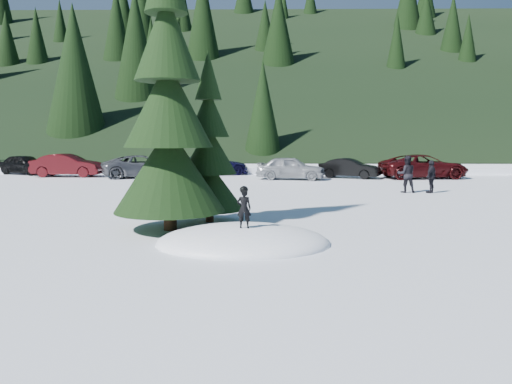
{
  "coord_description": "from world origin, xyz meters",
  "views": [
    {
      "loc": [
        0.5,
        -12.52,
        2.79
      ],
      "look_at": [
        0.3,
        2.01,
        1.1
      ],
      "focal_mm": 35.0,
      "sensor_mm": 36.0,
      "label": 1
    }
  ],
  "objects_px": {
    "car_1": "(68,165)",
    "car_6": "(424,166)",
    "child_skier": "(244,208)",
    "car_3": "(213,165)",
    "adult_0": "(406,174)",
    "adult_1": "(431,177)",
    "spruce_short": "(209,156)",
    "car_5": "(349,168)",
    "car_0": "(25,164)",
    "car_4": "(291,168)",
    "car_2": "(143,166)",
    "spruce_tall": "(168,115)"
  },
  "relations": [
    {
      "from": "adult_1",
      "to": "car_0",
      "type": "relative_size",
      "value": 0.38
    },
    {
      "from": "adult_0",
      "to": "car_1",
      "type": "height_order",
      "value": "adult_0"
    },
    {
      "from": "adult_1",
      "to": "car_1",
      "type": "relative_size",
      "value": 0.34
    },
    {
      "from": "car_1",
      "to": "car_2",
      "type": "relative_size",
      "value": 0.88
    },
    {
      "from": "car_1",
      "to": "spruce_tall",
      "type": "bearing_deg",
      "value": -149.57
    },
    {
      "from": "car_4",
      "to": "adult_0",
      "type": "bearing_deg",
      "value": -132.64
    },
    {
      "from": "car_1",
      "to": "car_5",
      "type": "distance_m",
      "value": 18.4
    },
    {
      "from": "car_1",
      "to": "car_2",
      "type": "xyz_separation_m",
      "value": [
        5.07,
        -0.4,
        -0.03
      ]
    },
    {
      "from": "adult_1",
      "to": "car_5",
      "type": "height_order",
      "value": "adult_1"
    },
    {
      "from": "adult_0",
      "to": "car_5",
      "type": "relative_size",
      "value": 0.47
    },
    {
      "from": "adult_0",
      "to": "car_5",
      "type": "distance_m",
      "value": 8.05
    },
    {
      "from": "child_skier",
      "to": "adult_0",
      "type": "distance_m",
      "value": 13.82
    },
    {
      "from": "car_4",
      "to": "car_6",
      "type": "relative_size",
      "value": 0.77
    },
    {
      "from": "adult_1",
      "to": "car_3",
      "type": "xyz_separation_m",
      "value": [
        -11.45,
        10.45,
        -0.07
      ]
    },
    {
      "from": "car_1",
      "to": "car_6",
      "type": "bearing_deg",
      "value": -90.95
    },
    {
      "from": "adult_0",
      "to": "car_2",
      "type": "xyz_separation_m",
      "value": [
        -14.67,
        8.34,
        -0.17
      ]
    },
    {
      "from": "child_skier",
      "to": "car_3",
      "type": "bearing_deg",
      "value": -83.59
    },
    {
      "from": "spruce_short",
      "to": "car_2",
      "type": "height_order",
      "value": "spruce_short"
    },
    {
      "from": "spruce_tall",
      "to": "car_1",
      "type": "xyz_separation_m",
      "value": [
        -10.16,
        18.3,
        -2.57
      ]
    },
    {
      "from": "child_skier",
      "to": "car_2",
      "type": "distance_m",
      "value": 21.35
    },
    {
      "from": "car_0",
      "to": "car_4",
      "type": "xyz_separation_m",
      "value": [
        18.32,
        -3.73,
        0.02
      ]
    },
    {
      "from": "adult_0",
      "to": "car_6",
      "type": "relative_size",
      "value": 0.33
    },
    {
      "from": "spruce_tall",
      "to": "adult_1",
      "type": "relative_size",
      "value": 5.5
    },
    {
      "from": "spruce_tall",
      "to": "spruce_short",
      "type": "relative_size",
      "value": 1.6
    },
    {
      "from": "child_skier",
      "to": "adult_0",
      "type": "xyz_separation_m",
      "value": [
        7.34,
        11.71,
        -0.08
      ]
    },
    {
      "from": "spruce_short",
      "to": "car_3",
      "type": "bearing_deg",
      "value": 95.4
    },
    {
      "from": "spruce_short",
      "to": "child_skier",
      "type": "distance_m",
      "value": 3.92
    },
    {
      "from": "adult_1",
      "to": "car_2",
      "type": "distance_m",
      "value": 17.95
    },
    {
      "from": "spruce_short",
      "to": "car_0",
      "type": "relative_size",
      "value": 1.32
    },
    {
      "from": "car_2",
      "to": "car_6",
      "type": "distance_m",
      "value": 17.99
    },
    {
      "from": "spruce_tall",
      "to": "car_6",
      "type": "height_order",
      "value": "spruce_tall"
    },
    {
      "from": "child_skier",
      "to": "car_1",
      "type": "relative_size",
      "value": 0.21
    },
    {
      "from": "spruce_short",
      "to": "car_2",
      "type": "distance_m",
      "value": 17.65
    },
    {
      "from": "car_2",
      "to": "car_4",
      "type": "bearing_deg",
      "value": -121.4
    },
    {
      "from": "spruce_short",
      "to": "adult_1",
      "type": "xyz_separation_m",
      "value": [
        9.71,
        7.99,
        -1.32
      ]
    },
    {
      "from": "adult_0",
      "to": "car_4",
      "type": "relative_size",
      "value": 0.42
    },
    {
      "from": "spruce_tall",
      "to": "car_4",
      "type": "height_order",
      "value": "spruce_tall"
    },
    {
      "from": "car_0",
      "to": "car_1",
      "type": "xyz_separation_m",
      "value": [
        3.73,
        -1.85,
        0.06
      ]
    },
    {
      "from": "spruce_short",
      "to": "car_1",
      "type": "height_order",
      "value": "spruce_short"
    },
    {
      "from": "adult_0",
      "to": "car_1",
      "type": "distance_m",
      "value": 21.59
    },
    {
      "from": "spruce_tall",
      "to": "adult_1",
      "type": "height_order",
      "value": "spruce_tall"
    },
    {
      "from": "spruce_tall",
      "to": "car_0",
      "type": "xyz_separation_m",
      "value": [
        -13.89,
        20.15,
        -2.63
      ]
    },
    {
      "from": "spruce_short",
      "to": "car_3",
      "type": "xyz_separation_m",
      "value": [
        -1.74,
        18.44,
        -1.39
      ]
    },
    {
      "from": "car_4",
      "to": "car_1",
      "type": "bearing_deg",
      "value": 93.16
    },
    {
      "from": "car_2",
      "to": "spruce_tall",
      "type": "bearing_deg",
      "value": 173.3
    },
    {
      "from": "spruce_tall",
      "to": "car_3",
      "type": "bearing_deg",
      "value": 92.15
    },
    {
      "from": "spruce_tall",
      "to": "car_4",
      "type": "distance_m",
      "value": 17.21
    },
    {
      "from": "adult_1",
      "to": "car_2",
      "type": "relative_size",
      "value": 0.3
    },
    {
      "from": "car_0",
      "to": "car_4",
      "type": "relative_size",
      "value": 0.97
    },
    {
      "from": "adult_0",
      "to": "car_0",
      "type": "xyz_separation_m",
      "value": [
        -23.47,
        10.59,
        -0.19
      ]
    }
  ]
}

